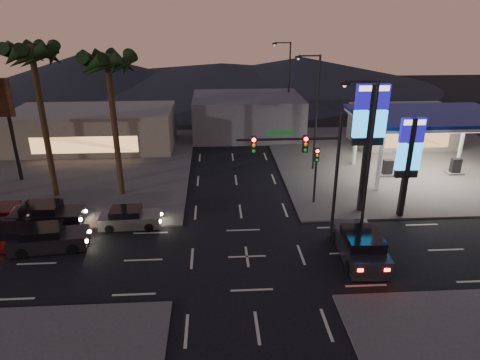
{
  "coord_description": "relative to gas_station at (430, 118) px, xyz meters",
  "views": [
    {
      "loc": [
        -1.74,
        -21.41,
        13.5
      ],
      "look_at": [
        -0.12,
        4.56,
        3.0
      ],
      "focal_mm": 32.0,
      "sensor_mm": 36.0,
      "label": 1
    }
  ],
  "objects": [
    {
      "name": "convenience_store",
      "position": [
        2.0,
        9.0,
        -3.08
      ],
      "size": [
        10.0,
        6.0,
        4.0
      ],
      "primitive_type": "cube",
      "color": "#726B5B",
      "rests_on": "ground"
    },
    {
      "name": "pylon_sign_short",
      "position": [
        -5.0,
        -7.5,
        -0.42
      ],
      "size": [
        1.6,
        0.35,
        7.0
      ],
      "color": "black",
      "rests_on": "ground"
    },
    {
      "name": "pedestal_signal",
      "position": [
        -10.5,
        -5.02,
        -2.16
      ],
      "size": [
        0.32,
        0.39,
        4.3
      ],
      "color": "black",
      "rests_on": "ground"
    },
    {
      "name": "streetlight_far",
      "position": [
        -9.21,
        16.0,
        0.64
      ],
      "size": [
        2.14,
        0.25,
        10.0
      ],
      "color": "black",
      "rests_on": "ground"
    },
    {
      "name": "hill_right",
      "position": [
        -1.0,
        48.0,
        -2.58
      ],
      "size": [
        50.0,
        50.0,
        5.0
      ],
      "primitive_type": "cone",
      "color": "black",
      "rests_on": "ground"
    },
    {
      "name": "corner_lot_ne",
      "position": [
        0.0,
        4.0,
        -5.02
      ],
      "size": [
        24.0,
        24.0,
        0.12
      ],
      "primitive_type": "cube",
      "color": "#47443F",
      "rests_on": "ground"
    },
    {
      "name": "traffic_signal_mast",
      "position": [
        -12.24,
        -10.01,
        0.15
      ],
      "size": [
        6.1,
        0.39,
        8.0
      ],
      "color": "black",
      "rests_on": "ground"
    },
    {
      "name": "building_far_west",
      "position": [
        -30.0,
        10.0,
        -3.08
      ],
      "size": [
        16.0,
        8.0,
        4.0
      ],
      "primitive_type": "cube",
      "color": "#726B5B",
      "rests_on": "ground"
    },
    {
      "name": "palm_b",
      "position": [
        -30.0,
        -2.5,
        4.89
      ],
      "size": [
        4.41,
        4.41,
        11.46
      ],
      "color": "black",
      "rests_on": "ground"
    },
    {
      "name": "streetlight_near",
      "position": [
        -9.21,
        -11.0,
        0.64
      ],
      "size": [
        2.14,
        0.25,
        10.0
      ],
      "color": "black",
      "rests_on": "ground"
    },
    {
      "name": "ground",
      "position": [
        -16.0,
        -12.0,
        -5.08
      ],
      "size": [
        140.0,
        140.0,
        0.0
      ],
      "primitive_type": "plane",
      "color": "black",
      "rests_on": "ground"
    },
    {
      "name": "car_lane_b_front",
      "position": [
        -23.46,
        -7.8,
        -4.47
      ],
      "size": [
        4.1,
        1.82,
        1.32
      ],
      "color": "#505052",
      "rests_on": "ground"
    },
    {
      "name": "streetlight_mid",
      "position": [
        -9.21,
        2.0,
        0.64
      ],
      "size": [
        2.14,
        0.25,
        10.0
      ],
      "color": "black",
      "rests_on": "ground"
    },
    {
      "name": "hill_left",
      "position": [
        -41.0,
        48.0,
        -2.08
      ],
      "size": [
        40.0,
        40.0,
        6.0
      ],
      "primitive_type": "cone",
      "color": "black",
      "rests_on": "ground"
    },
    {
      "name": "hill_center",
      "position": [
        -16.0,
        48.0,
        -3.08
      ],
      "size": [
        60.0,
        60.0,
        4.0
      ],
      "primitive_type": "cone",
      "color": "black",
      "rests_on": "ground"
    },
    {
      "name": "corner_lot_nw",
      "position": [
        -32.0,
        4.0,
        -5.02
      ],
      "size": [
        24.0,
        24.0,
        0.12
      ],
      "primitive_type": "cube",
      "color": "#47443F",
      "rests_on": "ground"
    },
    {
      "name": "car_lane_a_front",
      "position": [
        -27.81,
        -10.35,
        -4.4
      ],
      "size": [
        4.68,
        2.33,
        1.48
      ],
      "color": "black",
      "rests_on": "ground"
    },
    {
      "name": "suv_station",
      "position": [
        -9.5,
        -12.51,
        -4.28
      ],
      "size": [
        2.43,
        5.26,
        1.72
      ],
      "color": "black",
      "rests_on": "ground"
    },
    {
      "name": "car_lane_a_mid",
      "position": [
        -29.84,
        -10.16,
        -4.43
      ],
      "size": [
        4.38,
        2.04,
        1.4
      ],
      "color": "#330E11",
      "rests_on": "ground"
    },
    {
      "name": "gas_station",
      "position": [
        0.0,
        0.0,
        0.0
      ],
      "size": [
        12.2,
        8.2,
        5.47
      ],
      "color": "silver",
      "rests_on": "ground"
    },
    {
      "name": "pylon_sign_tall",
      "position": [
        -7.5,
        -6.5,
        1.31
      ],
      "size": [
        2.2,
        0.35,
        9.0
      ],
      "color": "black",
      "rests_on": "ground"
    },
    {
      "name": "palm_a",
      "position": [
        -25.0,
        -2.5,
        4.35
      ],
      "size": [
        4.41,
        4.41,
        10.86
      ],
      "color": "black",
      "rests_on": "ground"
    },
    {
      "name": "building_far_mid",
      "position": [
        -14.0,
        14.0,
        -2.88
      ],
      "size": [
        12.0,
        9.0,
        4.4
      ],
      "primitive_type": "cube",
      "color": "#4C4C51",
      "rests_on": "ground"
    },
    {
      "name": "car_lane_b_mid",
      "position": [
        -28.99,
        -7.25,
        -4.37
      ],
      "size": [
        4.75,
        2.04,
        1.54
      ],
      "color": "black",
      "rests_on": "ground"
    }
  ]
}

